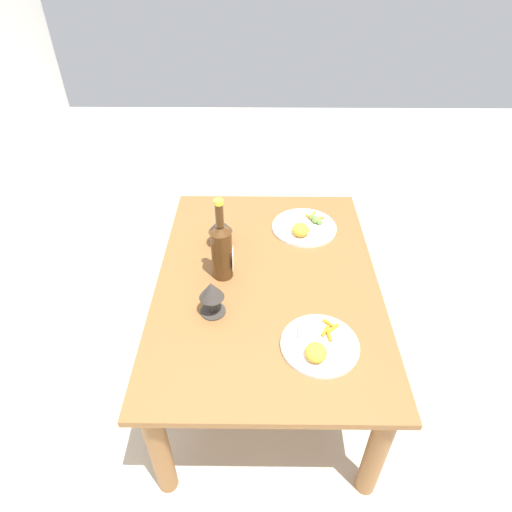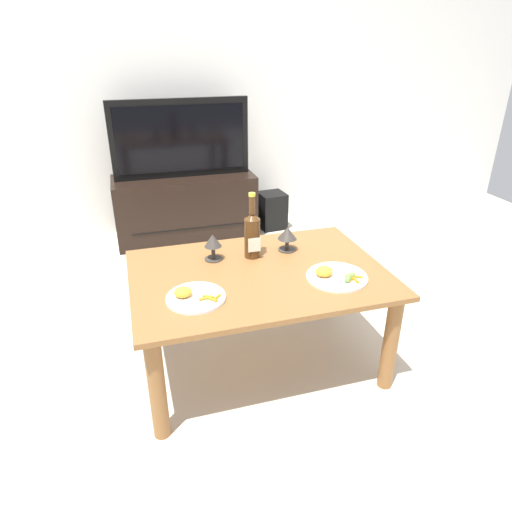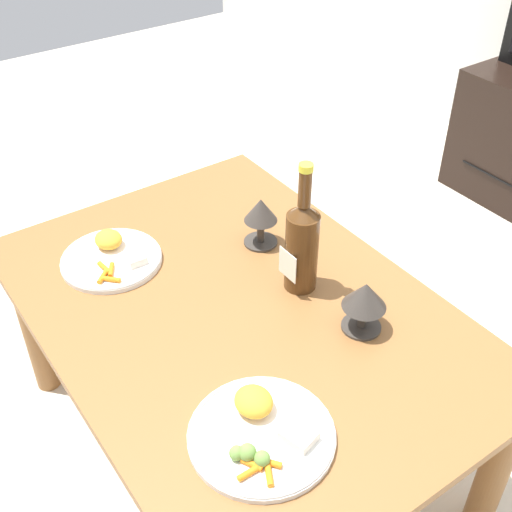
{
  "view_description": "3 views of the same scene",
  "coord_description": "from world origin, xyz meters",
  "px_view_note": "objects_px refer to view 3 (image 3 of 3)",
  "views": [
    {
      "loc": [
        -1.22,
        0.03,
        1.62
      ],
      "look_at": [
        0.03,
        0.04,
        0.6
      ],
      "focal_mm": 30.37,
      "sensor_mm": 36.0,
      "label": 1
    },
    {
      "loc": [
        -0.54,
        -1.79,
        1.51
      ],
      "look_at": [
        0.01,
        0.06,
        0.57
      ],
      "focal_mm": 31.56,
      "sensor_mm": 36.0,
      "label": 2
    },
    {
      "loc": [
        0.95,
        -0.62,
        1.55
      ],
      "look_at": [
        -0.05,
        0.09,
        0.6
      ],
      "focal_mm": 46.4,
      "sensor_mm": 36.0,
      "label": 3
    }
  ],
  "objects_px": {
    "dining_table": "(238,335)",
    "dinner_plate_right": "(261,431)",
    "wine_bottle": "(302,243)",
    "goblet_left": "(261,214)",
    "goblet_right": "(365,298)",
    "dinner_plate_left": "(112,257)"
  },
  "relations": [
    {
      "from": "dining_table",
      "to": "dinner_plate_right",
      "type": "bearing_deg",
      "value": -26.81
    },
    {
      "from": "wine_bottle",
      "to": "goblet_left",
      "type": "distance_m",
      "value": 0.2
    },
    {
      "from": "goblet_left",
      "to": "goblet_right",
      "type": "relative_size",
      "value": 1.06
    },
    {
      "from": "dinner_plate_left",
      "to": "dinner_plate_right",
      "type": "distance_m",
      "value": 0.65
    },
    {
      "from": "dining_table",
      "to": "dinner_plate_right",
      "type": "height_order",
      "value": "dinner_plate_right"
    },
    {
      "from": "dinner_plate_right",
      "to": "dining_table",
      "type": "bearing_deg",
      "value": 153.19
    },
    {
      "from": "dining_table",
      "to": "goblet_left",
      "type": "relative_size",
      "value": 8.82
    },
    {
      "from": "wine_bottle",
      "to": "goblet_right",
      "type": "xyz_separation_m",
      "value": [
        0.19,
        0.02,
        -0.04
      ]
    },
    {
      "from": "dinner_plate_left",
      "to": "goblet_right",
      "type": "bearing_deg",
      "value": 32.98
    },
    {
      "from": "goblet_left",
      "to": "wine_bottle",
      "type": "bearing_deg",
      "value": -6.46
    },
    {
      "from": "dinner_plate_right",
      "to": "dinner_plate_left",
      "type": "bearing_deg",
      "value": 179.83
    },
    {
      "from": "dining_table",
      "to": "wine_bottle",
      "type": "relative_size",
      "value": 3.57
    },
    {
      "from": "dining_table",
      "to": "wine_bottle",
      "type": "height_order",
      "value": "wine_bottle"
    },
    {
      "from": "goblet_left",
      "to": "goblet_right",
      "type": "bearing_deg",
      "value": 0.0
    },
    {
      "from": "goblet_right",
      "to": "dinner_plate_right",
      "type": "distance_m",
      "value": 0.38
    },
    {
      "from": "dinner_plate_left",
      "to": "goblet_left",
      "type": "bearing_deg",
      "value": 66.47
    },
    {
      "from": "wine_bottle",
      "to": "dinner_plate_right",
      "type": "distance_m",
      "value": 0.46
    },
    {
      "from": "dinner_plate_left",
      "to": "dinner_plate_right",
      "type": "xyz_separation_m",
      "value": [
        0.65,
        -0.0,
        0.0
      ]
    },
    {
      "from": "goblet_right",
      "to": "dinner_plate_left",
      "type": "bearing_deg",
      "value": -147.02
    },
    {
      "from": "wine_bottle",
      "to": "dinner_plate_left",
      "type": "height_order",
      "value": "wine_bottle"
    },
    {
      "from": "dining_table",
      "to": "dinner_plate_left",
      "type": "height_order",
      "value": "dinner_plate_left"
    },
    {
      "from": "dining_table",
      "to": "goblet_right",
      "type": "height_order",
      "value": "goblet_right"
    }
  ]
}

